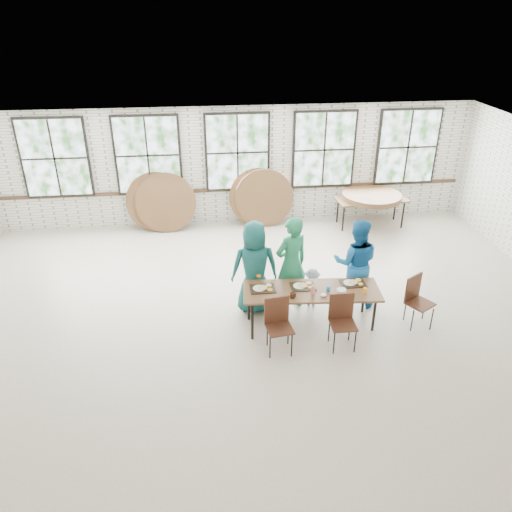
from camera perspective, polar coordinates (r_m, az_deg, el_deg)
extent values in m
plane|color=beige|center=(9.42, 0.28, -6.80)|extent=(12.00, 12.00, 0.00)
plane|color=white|center=(8.12, 0.33, 10.98)|extent=(12.00, 12.00, 0.00)
plane|color=silver|center=(12.84, -2.13, 10.22)|extent=(12.00, 0.00, 12.00)
plane|color=silver|center=(5.08, 6.81, -21.33)|extent=(12.00, 0.00, 12.00)
cube|color=#422819|center=(13.00, -2.07, 7.66)|extent=(11.80, 0.05, 0.08)
cube|color=black|center=(13.11, -22.01, 10.33)|extent=(1.62, 0.05, 1.97)
cube|color=white|center=(13.08, -22.05, 10.29)|extent=(1.50, 0.01, 1.85)
cube|color=black|center=(12.71, -12.27, 11.20)|extent=(1.62, 0.05, 1.97)
cube|color=white|center=(12.67, -12.28, 11.15)|extent=(1.50, 0.01, 1.85)
cube|color=black|center=(12.68, -2.13, 11.76)|extent=(1.62, 0.05, 1.97)
cube|color=white|center=(12.64, -2.12, 11.72)|extent=(1.50, 0.01, 1.85)
cube|color=black|center=(13.03, 7.77, 11.96)|extent=(1.62, 0.05, 1.97)
cube|color=white|center=(12.99, 7.81, 11.92)|extent=(1.50, 0.01, 1.85)
cube|color=black|center=(13.72, 16.92, 11.84)|extent=(1.62, 0.05, 1.97)
cube|color=white|center=(13.69, 16.98, 11.80)|extent=(1.50, 0.01, 1.85)
cube|color=brown|center=(8.83, 6.35, -3.99)|extent=(2.46, 0.99, 0.04)
cylinder|color=black|center=(8.63, -0.42, -7.57)|extent=(0.05, 0.05, 0.70)
cylinder|color=black|center=(9.12, -0.83, -5.42)|extent=(0.05, 0.05, 0.70)
cylinder|color=black|center=(9.07, 13.35, -6.47)|extent=(0.05, 0.05, 0.70)
cylinder|color=black|center=(9.55, 12.22, -4.49)|extent=(0.05, 0.05, 0.70)
cube|color=#452417|center=(8.31, 2.72, -8.32)|extent=(0.47, 0.45, 0.03)
cube|color=#452417|center=(8.32, 2.38, -6.18)|extent=(0.42, 0.08, 0.50)
cylinder|color=black|center=(8.29, 1.62, -10.38)|extent=(0.02, 0.02, 0.44)
cylinder|color=black|center=(8.56, 1.30, -8.99)|extent=(0.02, 0.02, 0.44)
cylinder|color=black|center=(8.34, 4.11, -10.18)|extent=(0.02, 0.02, 0.44)
cylinder|color=black|center=(8.61, 3.70, -8.81)|extent=(0.02, 0.02, 0.44)
cube|color=#452417|center=(8.51, 9.91, -7.77)|extent=(0.42, 0.40, 0.03)
cube|color=#452417|center=(8.53, 9.71, -5.67)|extent=(0.42, 0.03, 0.50)
cylinder|color=black|center=(8.47, 8.91, -9.80)|extent=(0.02, 0.02, 0.44)
cylinder|color=black|center=(8.73, 8.35, -8.47)|extent=(0.02, 0.02, 0.44)
cylinder|color=black|center=(8.57, 11.27, -9.56)|extent=(0.02, 0.02, 0.44)
cylinder|color=black|center=(8.83, 10.63, -8.26)|extent=(0.02, 0.02, 0.44)
cube|color=#452417|center=(9.39, 18.24, -5.21)|extent=(0.57, 0.56, 0.03)
cube|color=#452417|center=(9.35, 17.52, -3.45)|extent=(0.37, 0.25, 0.50)
cylinder|color=black|center=(9.31, 17.42, -7.06)|extent=(0.02, 0.02, 0.44)
cylinder|color=black|center=(9.57, 16.66, -5.93)|extent=(0.02, 0.02, 0.44)
cylinder|color=black|center=(9.46, 19.44, -6.84)|extent=(0.02, 0.02, 0.44)
cylinder|color=black|center=(9.71, 18.63, -5.73)|extent=(0.02, 0.02, 0.44)
imported|color=#18555C|center=(9.16, -0.15, -1.32)|extent=(0.88, 0.58, 1.79)
imported|color=#20784F|center=(9.23, 4.04, -0.89)|extent=(0.80, 0.68, 1.86)
imported|color=#152643|center=(9.58, 6.40, -3.58)|extent=(0.56, 0.40, 0.78)
imported|color=#165EA0|center=(9.54, 11.31, -0.77)|extent=(0.99, 0.86, 1.75)
cube|color=brown|center=(13.15, 13.04, 6.34)|extent=(1.86, 0.90, 0.04)
cylinder|color=black|center=(12.81, 9.95, 4.29)|extent=(0.04, 0.04, 0.70)
cylinder|color=black|center=(13.29, 9.32, 5.22)|extent=(0.04, 0.04, 0.70)
cylinder|color=black|center=(13.32, 16.43, 4.48)|extent=(0.04, 0.04, 0.70)
cylinder|color=black|center=(13.79, 15.60, 5.37)|extent=(0.04, 0.04, 0.70)
cube|color=black|center=(8.79, 0.76, -3.77)|extent=(0.44, 0.33, 0.02)
cube|color=black|center=(8.89, 5.37, -3.48)|extent=(0.44, 0.33, 0.02)
cube|color=black|center=(9.12, 11.00, -3.07)|extent=(0.44, 0.33, 0.02)
cylinder|color=black|center=(8.55, 4.19, -4.50)|extent=(0.09, 0.09, 0.09)
cube|color=red|center=(8.70, 6.54, -3.97)|extent=(0.06, 0.06, 0.11)
cylinder|color=#1879B5|center=(8.80, 8.28, -3.70)|extent=(0.07, 0.07, 0.10)
cylinder|color=orange|center=(8.85, 12.34, -3.89)|extent=(0.07, 0.07, 0.11)
cylinder|color=white|center=(8.74, 9.72, -4.07)|extent=(0.17, 0.17, 0.10)
ellipsoid|color=white|center=(8.50, 3.05, -4.88)|extent=(0.11, 0.11, 0.05)
ellipsoid|color=white|center=(8.66, 7.74, -4.44)|extent=(0.11, 0.11, 0.05)
cylinder|color=brown|center=(13.13, 13.06, 6.51)|extent=(1.50, 1.50, 0.04)
cylinder|color=brown|center=(13.12, 13.08, 6.69)|extent=(1.50, 1.50, 0.04)
cylinder|color=brown|center=(13.10, 13.10, 6.87)|extent=(1.50, 1.50, 0.04)
cylinder|color=brown|center=(12.86, -11.35, 6.12)|extent=(1.50, 0.39, 1.47)
cylinder|color=brown|center=(12.75, -10.27, 6.02)|extent=(1.50, 0.42, 1.46)
cylinder|color=brown|center=(12.89, 0.28, 6.72)|extent=(1.50, 0.38, 1.47)
cylinder|color=brown|center=(12.82, 0.96, 6.58)|extent=(1.50, 0.28, 1.49)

